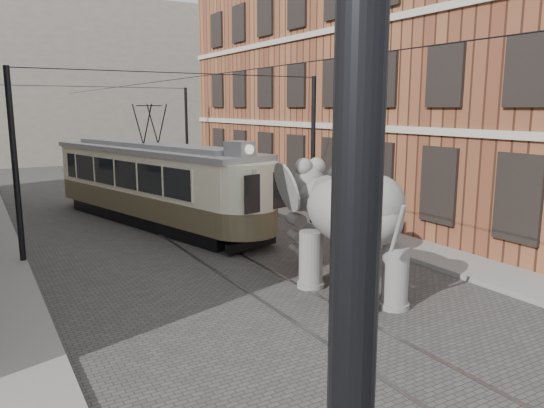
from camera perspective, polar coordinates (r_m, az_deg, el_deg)
ground at (r=14.11m, az=0.59°, el=-9.43°), size 120.00×120.00×0.00m
tram_rails at (r=14.11m, az=0.59°, el=-9.39°), size 1.54×80.00×0.02m
sidewalk_right at (r=17.76m, az=17.57°, el=-5.47°), size 2.00×60.00×0.15m
sidewalk_left at (r=12.36m, az=-27.12°, el=-13.23°), size 2.00×60.00×0.15m
brick_building at (r=27.09m, az=11.28°, el=12.80°), size 8.00×26.00×12.00m
distant_block at (r=51.91m, az=-23.04°, el=12.07°), size 28.00×10.00×14.00m
catenary at (r=17.77m, az=-8.21°, el=4.53°), size 11.00×30.20×6.00m
tram at (r=22.21m, az=-12.92°, el=4.13°), size 5.62×12.62×4.91m
elephant at (r=13.37m, az=8.64°, el=-3.00°), size 3.55×5.85×3.43m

